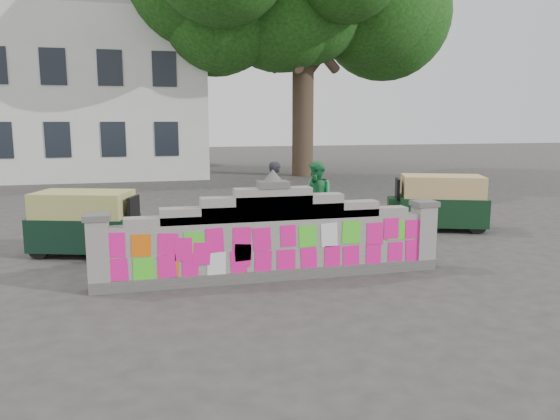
{
  "coord_description": "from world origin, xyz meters",
  "views": [
    {
      "loc": [
        -2.3,
        -9.39,
        2.87
      ],
      "look_at": [
        0.39,
        1.0,
        1.1
      ],
      "focal_mm": 35.0,
      "sensor_mm": 36.0,
      "label": 1
    }
  ],
  "objects_px": {
    "rickshaw_left": "(87,222)",
    "rickshaw_right": "(439,202)",
    "cyclist_bike": "(276,219)",
    "cyclist_rider": "(276,206)",
    "pedestrian": "(317,198)"
  },
  "relations": [
    {
      "from": "cyclist_bike",
      "to": "cyclist_rider",
      "type": "relative_size",
      "value": 1.12
    },
    {
      "from": "rickshaw_left",
      "to": "rickshaw_right",
      "type": "xyz_separation_m",
      "value": [
        8.77,
        0.56,
        0.04
      ]
    },
    {
      "from": "pedestrian",
      "to": "rickshaw_left",
      "type": "height_order",
      "value": "pedestrian"
    },
    {
      "from": "cyclist_rider",
      "to": "rickshaw_right",
      "type": "distance_m",
      "value": 4.46
    },
    {
      "from": "cyclist_rider",
      "to": "pedestrian",
      "type": "height_order",
      "value": "pedestrian"
    },
    {
      "from": "rickshaw_left",
      "to": "rickshaw_right",
      "type": "bearing_deg",
      "value": 22.17
    },
    {
      "from": "pedestrian",
      "to": "rickshaw_left",
      "type": "relative_size",
      "value": 0.73
    },
    {
      "from": "rickshaw_left",
      "to": "cyclist_bike",
      "type": "bearing_deg",
      "value": 25.25
    },
    {
      "from": "cyclist_rider",
      "to": "pedestrian",
      "type": "relative_size",
      "value": 0.89
    },
    {
      "from": "rickshaw_right",
      "to": "rickshaw_left",
      "type": "bearing_deg",
      "value": 25.09
    },
    {
      "from": "cyclist_rider",
      "to": "pedestrian",
      "type": "bearing_deg",
      "value": -81.3
    },
    {
      "from": "cyclist_bike",
      "to": "rickshaw_right",
      "type": "distance_m",
      "value": 4.47
    },
    {
      "from": "cyclist_rider",
      "to": "pedestrian",
      "type": "xyz_separation_m",
      "value": [
        1.15,
        0.31,
        0.11
      ]
    },
    {
      "from": "rickshaw_right",
      "to": "cyclist_bike",
      "type": "bearing_deg",
      "value": 22.09
    },
    {
      "from": "cyclist_rider",
      "to": "rickshaw_right",
      "type": "height_order",
      "value": "cyclist_rider"
    }
  ]
}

